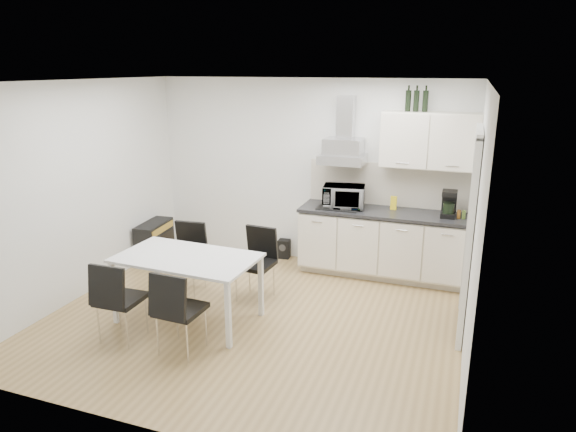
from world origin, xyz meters
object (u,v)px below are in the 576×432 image
object	(u,v)px
chair_near_left	(121,300)
floor_speaker	(284,249)
chair_far_left	(186,259)
chair_far_right	(255,265)
guitar_amp	(155,241)
dining_table	(187,263)
chair_near_right	(181,311)
kitchenette	(387,217)

from	to	relation	value
chair_near_left	floor_speaker	xyz separation A→B (m)	(0.77, 2.79, -0.30)
chair_far_left	chair_far_right	xyz separation A→B (m)	(0.89, 0.11, 0.00)
guitar_amp	chair_near_left	bearing A→B (deg)	-69.28
dining_table	chair_far_right	size ratio (longest dim) A/B	1.77
chair_near_left	chair_near_right	distance (m)	0.70
dining_table	chair_far_right	world-z (taller)	chair_far_right
dining_table	guitar_amp	world-z (taller)	dining_table
dining_table	chair_near_right	world-z (taller)	chair_near_right
chair_near_right	kitchenette	bearing A→B (deg)	61.68
kitchenette	dining_table	bearing A→B (deg)	-132.82
chair_far_left	chair_near_left	world-z (taller)	same
chair_far_left	guitar_amp	world-z (taller)	chair_far_left
chair_far_right	chair_near_left	bearing A→B (deg)	59.73
kitchenette	floor_speaker	bearing A→B (deg)	173.78
kitchenette	guitar_amp	distance (m)	3.36
chair_near_left	guitar_amp	bearing A→B (deg)	114.36
chair_near_right	floor_speaker	size ratio (longest dim) A/B	3.15
chair_far_right	guitar_amp	distance (m)	2.05
kitchenette	floor_speaker	world-z (taller)	kitchenette
chair_near_right	guitar_amp	size ratio (longest dim) A/B	1.25
chair_near_left	kitchenette	bearing A→B (deg)	47.78
chair_far_left	chair_far_right	bearing A→B (deg)	-178.32
floor_speaker	guitar_amp	bearing A→B (deg)	-162.55
chair_near_left	guitar_amp	world-z (taller)	chair_near_left
chair_near_left	chair_near_right	world-z (taller)	same
chair_far_left	chair_near_right	xyz separation A→B (m)	(0.67, -1.23, 0.00)
kitchenette	guitar_amp	bearing A→B (deg)	-170.51
chair_far_right	chair_near_right	world-z (taller)	same
dining_table	chair_near_right	xyz separation A→B (m)	(0.28, -0.62, -0.24)
chair_near_left	chair_far_left	bearing A→B (deg)	87.30
chair_near_right	floor_speaker	world-z (taller)	chair_near_right
chair_far_left	guitar_amp	distance (m)	1.33
dining_table	chair_near_right	size ratio (longest dim) A/B	1.77
chair_far_left	floor_speaker	size ratio (longest dim) A/B	3.15
floor_speaker	dining_table	bearing A→B (deg)	-103.56
chair_far_right	guitar_amp	size ratio (longest dim) A/B	1.25
chair_far_right	floor_speaker	distance (m)	1.48
dining_table	chair_near_right	bearing A→B (deg)	-63.24
kitchenette	guitar_amp	world-z (taller)	kitchenette
chair_far_left	chair_near_left	xyz separation A→B (m)	(-0.03, -1.23, 0.00)
dining_table	chair_far_left	world-z (taller)	chair_far_left
chair_near_right	floor_speaker	distance (m)	2.80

